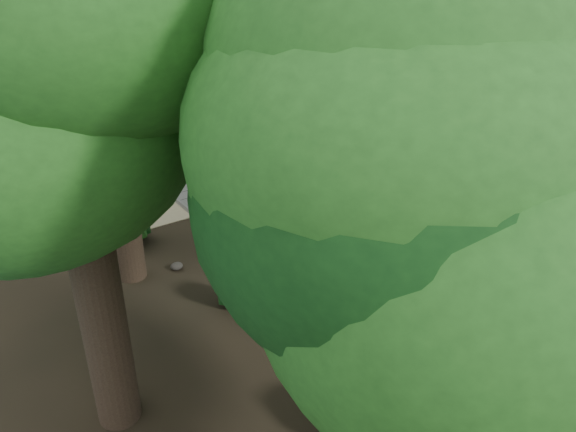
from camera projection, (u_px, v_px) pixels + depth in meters
ground at (333, 290)px, 12.45m from camera, size 120.00×120.00×0.00m
sand_beach at (101, 117)px, 24.20m from camera, size 40.00×22.00×0.02m
boardwalk at (307, 268)px, 13.16m from camera, size 2.00×12.00×0.12m
backpack_left_a at (465, 404)px, 8.78m from camera, size 0.45×0.40×0.70m
backpack_left_b at (452, 393)px, 8.98m from camera, size 0.42×0.32×0.72m
backpack_left_c at (430, 369)px, 9.43m from camera, size 0.47×0.37×0.78m
backpack_left_d at (365, 331)px, 10.53m from camera, size 0.39×0.30×0.54m
backpack_right_a at (553, 384)px, 9.17m from camera, size 0.43×0.33×0.73m
backpack_right_b at (497, 356)px, 9.80m from camera, size 0.43×0.34×0.69m
backpack_right_c at (465, 337)px, 10.28m from camera, size 0.45×0.37×0.67m
backpack_right_d at (452, 322)px, 10.75m from camera, size 0.45×0.39×0.58m
duffel_right_khaki at (436, 319)px, 10.95m from camera, size 0.52×0.69×0.42m
duffel_right_black at (402, 294)px, 11.73m from camera, size 0.60×0.75×0.41m
suitcase_on_boardwalk at (411, 353)px, 9.95m from camera, size 0.40×0.27×0.58m
lone_suitcase_on_sand at (184, 162)px, 18.54m from camera, size 0.43×0.32×0.60m
hat_brown at (455, 377)px, 8.73m from camera, size 0.36×0.36×0.11m
hat_white at (434, 345)px, 9.30m from camera, size 0.35×0.35×0.12m
kayak at (63, 179)px, 17.57m from camera, size 2.02×3.66×0.36m
sun_lounger at (226, 138)px, 20.78m from camera, size 0.80×1.77×0.55m
tree_right_b at (540, 70)px, 11.99m from camera, size 4.98×4.98×8.90m
tree_right_c at (437, 73)px, 13.57m from camera, size 4.68×4.68×8.10m
tree_right_d at (415, 6)px, 15.92m from camera, size 5.70×5.70×10.45m
tree_right_e at (301, 18)px, 16.98m from camera, size 5.32×5.32×9.57m
tree_left_a at (384, 283)px, 5.67m from camera, size 4.68×4.68×7.80m
tree_left_b at (69, 130)px, 7.02m from camera, size 5.40×5.40×9.72m
tree_left_c at (105, 83)px, 10.93m from camera, size 5.14×5.14×8.94m
palm_right_a at (291, 42)px, 16.93m from camera, size 4.85×4.85×8.26m
palm_right_b at (241, 7)px, 21.27m from camera, size 4.75×4.75×9.18m
palm_right_c at (177, 37)px, 20.92m from camera, size 4.55×4.55×7.24m
palm_left_a at (39, 95)px, 13.30m from camera, size 4.59×4.59×7.30m
rock_left_b at (296, 370)px, 10.01m from camera, size 0.35×0.31×0.19m
rock_left_c at (249, 305)px, 11.72m from camera, size 0.47×0.42×0.26m
rock_left_d at (177, 266)px, 13.18m from camera, size 0.29×0.26×0.16m
rock_right_a at (512, 327)px, 11.05m from camera, size 0.45×0.40×0.25m
rock_right_b at (445, 269)px, 12.98m from camera, size 0.47×0.42×0.26m
rock_right_c at (334, 239)px, 14.31m from camera, size 0.34×0.31×0.19m
rock_right_d at (320, 195)px, 16.56m from camera, size 0.63×0.57×0.35m
shrub_left_a at (347, 404)px, 8.81m from camera, size 1.02×1.02×0.92m
shrub_left_b at (237, 287)px, 11.89m from camera, size 0.81×0.81×0.73m
shrub_left_c at (134, 226)px, 14.11m from camera, size 1.06×1.06×0.95m
shrub_right_a at (476, 292)px, 11.69m from camera, size 0.85×0.85×0.77m
shrub_right_b at (344, 202)px, 15.19m from camera, size 1.27×1.27×1.14m
shrub_right_c at (265, 177)px, 17.24m from camera, size 0.83×0.83×0.75m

